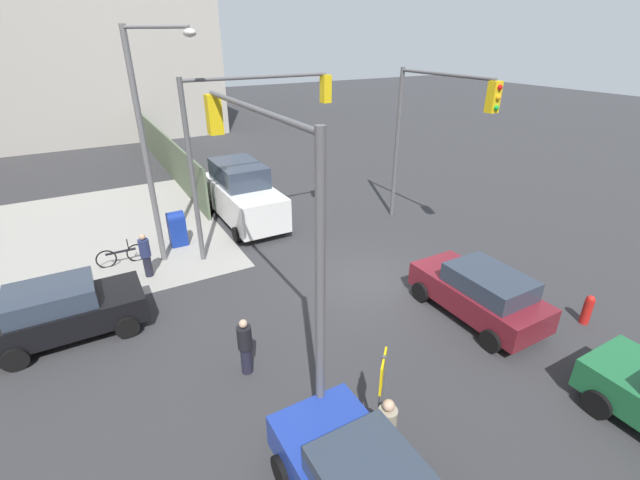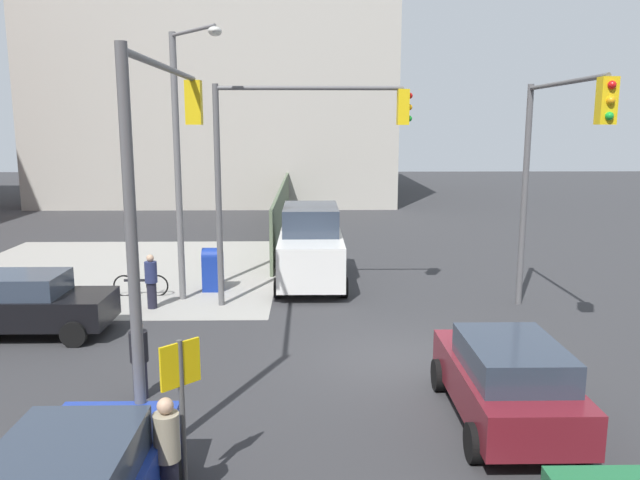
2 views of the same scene
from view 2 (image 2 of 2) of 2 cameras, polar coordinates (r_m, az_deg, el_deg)
ground_plane at (r=14.79m, az=6.37°, el=-10.78°), size 120.00×120.00×0.00m
sidewalk_corner at (r=24.35m, az=-18.08°, el=-2.74°), size 12.00×12.00×0.01m
construction_fence at (r=31.99m, az=-3.43°, el=2.97°), size 20.05×0.12×2.40m
building_loft_east at (r=50.10m, az=-8.46°, el=12.49°), size 20.00×24.00×14.50m
traffic_signal_nw_corner at (r=11.76m, az=-14.12°, el=6.82°), size 5.90×0.36×6.50m
traffic_signal_se_corner at (r=17.47m, az=20.48°, el=7.38°), size 5.05×0.36×6.50m
traffic_signal_ne_corner at (r=18.19m, az=-2.49°, el=8.24°), size 0.36×5.71×6.50m
street_lamp_corner at (r=18.96m, az=-12.45°, el=8.27°), size 2.25×1.78×8.00m
warning_sign_two_way at (r=9.23m, az=-12.55°, el=-13.40°), size 0.48×0.48×2.40m
mailbox_blue at (r=20.63m, az=-9.78°, el=-2.53°), size 0.56×0.64×1.43m
sedan_maroon at (r=11.95m, az=16.69°, el=-12.10°), size 4.06×2.02×1.62m
sedan_black at (r=17.69m, az=-24.97°, el=-5.28°), size 2.02×3.90×1.62m
van_white_delivery at (r=21.31m, az=-0.86°, el=-0.55°), size 5.40×2.32×2.62m
pedestrian_crossing at (r=19.00m, az=-15.17°, el=-3.62°), size 0.36×0.36×1.63m
pedestrian_waiting at (r=9.23m, az=-13.77°, el=-18.55°), size 0.36×0.36×1.73m
pedestrian_walking_north at (r=12.95m, az=-16.19°, el=-10.39°), size 0.36×0.36×1.59m
bicycle_leaning_on_fence at (r=20.60m, az=-16.06°, el=-4.00°), size 0.05×1.75×0.97m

